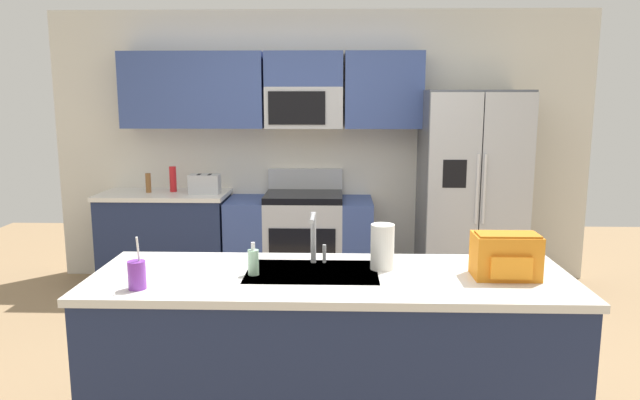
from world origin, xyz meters
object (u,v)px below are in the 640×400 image
(sink_faucet, at_px, (314,234))
(paper_towel_roll, at_px, (382,247))
(toaster, at_px, (205,184))
(backpack, at_px, (506,255))
(bottle_red, at_px, (173,179))
(soap_dispenser, at_px, (253,262))
(range_oven, at_px, (300,241))
(drink_cup_purple, at_px, (137,275))
(refrigerator, at_px, (470,193))
(pepper_mill, at_px, (148,183))

(sink_faucet, distance_m, paper_towel_roll, 0.37)
(toaster, height_order, backpack, backpack)
(toaster, height_order, paper_towel_roll, paper_towel_roll)
(bottle_red, bearing_deg, soap_dispenser, -66.39)
(range_oven, height_order, backpack, backpack)
(bottle_red, xyz_separation_m, drink_cup_purple, (0.62, -2.85, -0.05))
(refrigerator, xyz_separation_m, soap_dispenser, (-1.64, -2.48, 0.04))
(pepper_mill, bearing_deg, soap_dispenser, -61.93)
(refrigerator, distance_m, drink_cup_purple, 3.47)
(sink_faucet, xyz_separation_m, paper_towel_roll, (0.36, -0.08, -0.05))
(bottle_red, distance_m, backpack, 3.55)
(range_oven, relative_size, drink_cup_purple, 5.33)
(pepper_mill, relative_size, backpack, 0.57)
(bottle_red, xyz_separation_m, sink_faucet, (1.44, -2.40, 0.05))
(bottle_red, distance_m, soap_dispenser, 2.85)
(paper_towel_roll, distance_m, backpack, 0.62)
(range_oven, bearing_deg, sink_faucet, -84.37)
(soap_dispenser, bearing_deg, toaster, 108.03)
(toaster, xyz_separation_m, paper_towel_roll, (1.48, -2.37, 0.03))
(toaster, distance_m, sink_faucet, 2.55)
(toaster, xyz_separation_m, backpack, (2.08, -2.50, 0.03))
(sink_faucet, relative_size, drink_cup_purple, 1.11)
(soap_dispenser, bearing_deg, pepper_mill, 118.07)
(pepper_mill, bearing_deg, sink_faucet, -54.66)
(toaster, relative_size, paper_towel_roll, 1.17)
(refrigerator, height_order, bottle_red, refrigerator)
(paper_towel_roll, height_order, backpack, paper_towel_roll)
(toaster, xyz_separation_m, sink_faucet, (1.11, -2.29, 0.08))
(toaster, bearing_deg, pepper_mill, 174.77)
(toaster, height_order, bottle_red, bottle_red)
(pepper_mill, relative_size, drink_cup_purple, 0.71)
(drink_cup_purple, height_order, paper_towel_roll, drink_cup_purple)
(backpack, bearing_deg, range_oven, 115.13)
(toaster, distance_m, bottle_red, 0.35)
(range_oven, relative_size, sink_faucet, 4.82)
(toaster, distance_m, drink_cup_purple, 2.75)
(bottle_red, height_order, paper_towel_roll, same)
(toaster, bearing_deg, range_oven, 3.40)
(drink_cup_purple, height_order, soap_dispenser, drink_cup_purple)
(refrigerator, bearing_deg, backpack, -98.54)
(refrigerator, bearing_deg, range_oven, 177.38)
(range_oven, bearing_deg, bottle_red, 177.29)
(bottle_red, xyz_separation_m, backpack, (2.41, -2.61, -0.00))
(bottle_red, xyz_separation_m, paper_towel_roll, (1.80, -2.48, -0.00))
(range_oven, xyz_separation_m, refrigerator, (1.57, -0.07, 0.48))
(range_oven, bearing_deg, toaster, -176.60)
(range_oven, height_order, pepper_mill, range_oven)
(soap_dispenser, relative_size, paper_towel_roll, 0.71)
(range_oven, height_order, drink_cup_purple, drink_cup_purple)
(range_oven, relative_size, bottle_red, 5.66)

